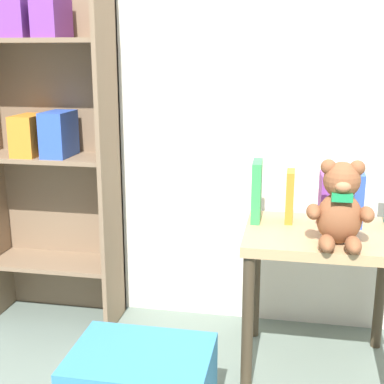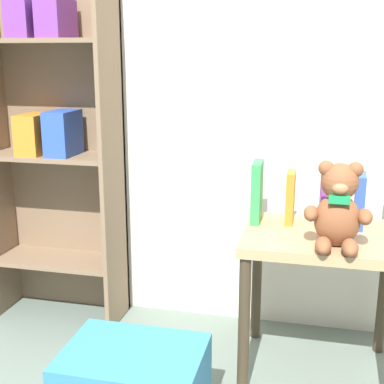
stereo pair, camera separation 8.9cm
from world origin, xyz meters
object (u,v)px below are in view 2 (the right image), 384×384
Objects in this scene: teddy_bear at (338,209)px; book_standing_purple at (324,200)px; display_table at (321,258)px; book_standing_blue at (359,201)px; book_standing_green at (257,192)px; book_standing_orange at (290,197)px; bookshelf_side at (54,136)px.

book_standing_purple is at bearing 100.44° from teddy_bear.
display_table is 2.82× the size of book_standing_blue.
book_standing_green is 0.24m from book_standing_purple.
book_standing_blue is at bearing 70.47° from teddy_bear.
book_standing_purple is (0.12, -0.01, -0.00)m from book_standing_orange.
teddy_bear is 0.36m from book_standing_green.
bookshelf_side reaches higher than book_standing_blue.
book_standing_purple is at bearing -2.74° from book_standing_orange.
teddy_bear is 1.45× the size of book_standing_orange.
bookshelf_side reaches higher than display_table.
teddy_bear reaches higher than book_standing_purple.
display_table is 0.24m from book_standing_orange.
teddy_bear reaches higher than book_standing_green.
book_standing_blue reaches higher than book_standing_purple.
teddy_bear is 0.28m from book_standing_orange.
display_table is 1.95× the size of teddy_bear.
bookshelf_side is 6.44× the size of book_standing_green.
book_standing_blue is at bearing -5.06° from bookshelf_side.
bookshelf_side is 1.22m from teddy_bear.
book_standing_green is 1.19× the size of book_standing_purple.
teddy_bear is at bearing -81.86° from book_standing_purple.
book_standing_purple is at bearing -6.55° from bookshelf_side.
display_table is 0.25m from teddy_bear.
teddy_bear is 0.22m from book_standing_purple.
bookshelf_side is 7.66× the size of book_standing_purple.
book_standing_orange is at bearing 126.12° from teddy_bear.
bookshelf_side reaches higher than book_standing_purple.
book_standing_orange is 0.24m from book_standing_blue.
book_standing_green is at bearing 142.85° from teddy_bear.
book_standing_green is at bearing 177.55° from book_standing_purple.
book_standing_green is 0.37m from book_standing_blue.
book_standing_blue is (0.12, 0.11, 0.19)m from display_table.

